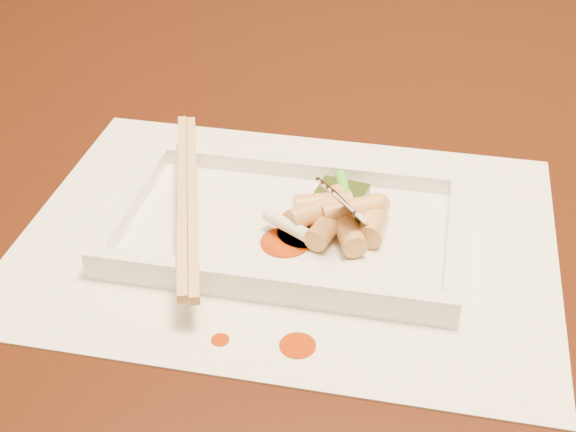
% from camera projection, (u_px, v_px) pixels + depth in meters
% --- Properties ---
extents(table, '(1.40, 0.90, 0.75)m').
position_uv_depth(table, '(385.00, 226.00, 0.79)').
color(table, black).
rests_on(table, ground).
extents(placemat, '(0.40, 0.30, 0.00)m').
position_uv_depth(placemat, '(288.00, 236.00, 0.61)').
color(placemat, white).
rests_on(placemat, table).
extents(sauce_splatter_a, '(0.02, 0.02, 0.00)m').
position_uv_depth(sauce_splatter_a, '(298.00, 345.00, 0.51)').
color(sauce_splatter_a, '#A02D04').
rests_on(sauce_splatter_a, placemat).
extents(sauce_splatter_b, '(0.01, 0.01, 0.00)m').
position_uv_depth(sauce_splatter_b, '(220.00, 340.00, 0.52)').
color(sauce_splatter_b, '#A02D04').
rests_on(sauce_splatter_b, placemat).
extents(plate_base, '(0.26, 0.16, 0.01)m').
position_uv_depth(plate_base, '(288.00, 231.00, 0.61)').
color(plate_base, white).
rests_on(plate_base, placemat).
extents(plate_rim_far, '(0.26, 0.01, 0.01)m').
position_uv_depth(plate_rim_far, '(306.00, 168.00, 0.66)').
color(plate_rim_far, white).
rests_on(plate_rim_far, plate_base).
extents(plate_rim_near, '(0.26, 0.01, 0.01)m').
position_uv_depth(plate_rim_near, '(266.00, 281.00, 0.54)').
color(plate_rim_near, white).
rests_on(plate_rim_near, plate_base).
extents(plate_rim_left, '(0.01, 0.14, 0.01)m').
position_uv_depth(plate_rim_left, '(132.00, 201.00, 0.62)').
color(plate_rim_left, white).
rests_on(plate_rim_left, plate_base).
extents(plate_rim_right, '(0.01, 0.14, 0.01)m').
position_uv_depth(plate_rim_right, '(455.00, 239.00, 0.58)').
color(plate_rim_right, white).
rests_on(plate_rim_right, plate_base).
extents(veg_piece, '(0.04, 0.03, 0.01)m').
position_uv_depth(veg_piece, '(342.00, 195.00, 0.63)').
color(veg_piece, black).
rests_on(veg_piece, plate_base).
extents(scallion_white, '(0.04, 0.03, 0.01)m').
position_uv_depth(scallion_white, '(287.00, 225.00, 0.59)').
color(scallion_white, '#EAEACC').
rests_on(scallion_white, plate_base).
extents(scallion_green, '(0.03, 0.08, 0.01)m').
position_uv_depth(scallion_green, '(348.00, 204.00, 0.61)').
color(scallion_green, green).
rests_on(scallion_green, plate_base).
extents(chopstick_a, '(0.08, 0.23, 0.01)m').
position_uv_depth(chopstick_a, '(182.00, 195.00, 0.61)').
color(chopstick_a, tan).
rests_on(chopstick_a, plate_rim_near).
extents(chopstick_b, '(0.08, 0.23, 0.01)m').
position_uv_depth(chopstick_b, '(193.00, 197.00, 0.61)').
color(chopstick_b, tan).
rests_on(chopstick_b, plate_rim_near).
extents(fork, '(0.09, 0.10, 0.14)m').
position_uv_depth(fork, '(390.00, 139.00, 0.57)').
color(fork, silver).
rests_on(fork, plate_base).
extents(sauce_blob_0, '(0.04, 0.04, 0.00)m').
position_uv_depth(sauce_blob_0, '(303.00, 233.00, 0.60)').
color(sauce_blob_0, '#A02D04').
rests_on(sauce_blob_0, plate_base).
extents(sauce_blob_1, '(0.04, 0.04, 0.00)m').
position_uv_depth(sauce_blob_1, '(302.00, 223.00, 0.61)').
color(sauce_blob_1, '#A02D04').
rests_on(sauce_blob_1, plate_base).
extents(sauce_blob_2, '(0.04, 0.04, 0.00)m').
position_uv_depth(sauce_blob_2, '(285.00, 242.00, 0.59)').
color(sauce_blob_2, '#A02D04').
rests_on(sauce_blob_2, plate_base).
extents(rice_cake_0, '(0.03, 0.05, 0.02)m').
position_uv_depth(rice_cake_0, '(348.00, 229.00, 0.58)').
color(rice_cake_0, tan).
rests_on(rice_cake_0, plate_base).
extents(rice_cake_1, '(0.05, 0.04, 0.02)m').
position_uv_depth(rice_cake_1, '(352.00, 213.00, 0.60)').
color(rice_cake_1, tan).
rests_on(rice_cake_1, plate_base).
extents(rice_cake_2, '(0.05, 0.04, 0.02)m').
position_uv_depth(rice_cake_2, '(318.00, 211.00, 0.59)').
color(rice_cake_2, tan).
rests_on(rice_cake_2, plate_base).
extents(rice_cake_3, '(0.04, 0.05, 0.02)m').
position_uv_depth(rice_cake_3, '(347.00, 209.00, 0.61)').
color(rice_cake_3, tan).
rests_on(rice_cake_3, plate_base).
extents(rice_cake_4, '(0.05, 0.03, 0.02)m').
position_uv_depth(rice_cake_4, '(323.00, 206.00, 0.61)').
color(rice_cake_4, tan).
rests_on(rice_cake_4, plate_base).
extents(rice_cake_5, '(0.05, 0.04, 0.02)m').
position_uv_depth(rice_cake_5, '(351.00, 210.00, 0.59)').
color(rice_cake_5, tan).
rests_on(rice_cake_5, plate_base).
extents(rice_cake_6, '(0.02, 0.05, 0.02)m').
position_uv_depth(rice_cake_6, '(373.00, 220.00, 0.59)').
color(rice_cake_6, tan).
rests_on(rice_cake_6, plate_base).
extents(rice_cake_7, '(0.03, 0.05, 0.02)m').
position_uv_depth(rice_cake_7, '(328.00, 225.00, 0.59)').
color(rice_cake_7, tan).
rests_on(rice_cake_7, plate_base).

